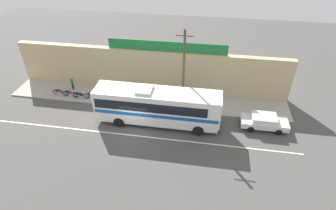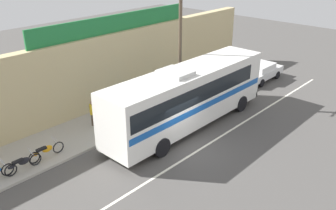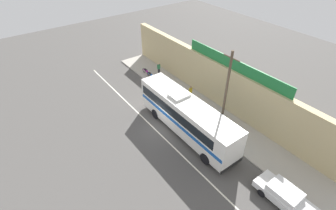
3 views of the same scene
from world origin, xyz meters
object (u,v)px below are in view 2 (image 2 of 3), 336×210
Objects in this scene: motorcycle_black at (46,151)px; pedestrian_far_left at (92,112)px; intercity_bus at (188,94)px; parked_car at (260,71)px; motorcycle_green at (22,163)px; utility_pole at (180,39)px.

pedestrian_far_left reaches higher than motorcycle_black.
intercity_bus reaches higher than motorcycle_black.
motorcycle_green is (-19.01, 1.75, -0.17)m from parked_car.
utility_pole is (2.16, 2.49, 2.42)m from intercity_bus.
motorcycle_green is at bearing -165.44° from pedestrian_far_left.
pedestrian_far_left is (-6.05, 1.45, -3.43)m from utility_pole.
parked_car reaches higher than motorcycle_black.
motorcycle_black is (-7.63, 2.82, -1.50)m from intercity_bus.
pedestrian_far_left reaches higher than motorcycle_green.
parked_car is 2.70× the size of pedestrian_far_left.
intercity_bus is 2.72× the size of parked_car.
utility_pole is 11.79m from motorcycle_green.
motorcycle_green is at bearing 163.68° from intercity_bus.
motorcycle_black is at bearing -163.33° from pedestrian_far_left.
motorcycle_black is 3.94m from pedestrian_far_left.
pedestrian_far_left is at bearing 166.55° from utility_pole.
intercity_bus is 10.18m from parked_car.
motorcycle_black is at bearing 178.09° from utility_pole.
intercity_bus reaches higher than parked_car.
parked_car is at bearing 4.97° from intercity_bus.
motorcycle_black is 1.24× the size of pedestrian_far_left.
utility_pole is at bearing -13.45° from pedestrian_far_left.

